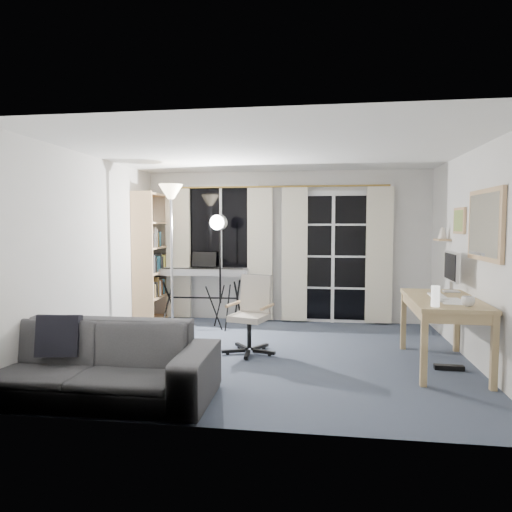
{
  "coord_description": "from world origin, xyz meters",
  "views": [
    {
      "loc": [
        0.55,
        -5.31,
        1.56
      ],
      "look_at": [
        -0.25,
        0.35,
        1.16
      ],
      "focal_mm": 32.0,
      "sensor_mm": 36.0,
      "label": 1
    }
  ],
  "objects_px": {
    "keyboard_piano": "(203,273)",
    "studio_light": "(219,236)",
    "torchiere_lamp": "(171,214)",
    "monitor": "(451,268)",
    "mug": "(468,300)",
    "sofa": "(86,348)",
    "office_chair": "(253,307)",
    "bookshelf": "(150,261)",
    "desk": "(443,307)"
  },
  "relations": [
    {
      "from": "torchiere_lamp",
      "to": "studio_light",
      "type": "xyz_separation_m",
      "value": [
        0.59,
        0.39,
        -0.31
      ]
    },
    {
      "from": "bookshelf",
      "to": "office_chair",
      "type": "height_order",
      "value": "bookshelf"
    },
    {
      "from": "keyboard_piano",
      "to": "mug",
      "type": "bearing_deg",
      "value": -38.67
    },
    {
      "from": "studio_light",
      "to": "sofa",
      "type": "height_order",
      "value": "studio_light"
    },
    {
      "from": "monitor",
      "to": "bookshelf",
      "type": "bearing_deg",
      "value": 164.25
    },
    {
      "from": "keyboard_piano",
      "to": "desk",
      "type": "xyz_separation_m",
      "value": [
        3.17,
        -1.87,
        -0.12
      ]
    },
    {
      "from": "office_chair",
      "to": "torchiere_lamp",
      "type": "bearing_deg",
      "value": 168.34
    },
    {
      "from": "keyboard_piano",
      "to": "studio_light",
      "type": "height_order",
      "value": "studio_light"
    },
    {
      "from": "monitor",
      "to": "mug",
      "type": "height_order",
      "value": "monitor"
    },
    {
      "from": "keyboard_piano",
      "to": "studio_light",
      "type": "bearing_deg",
      "value": -56.05
    },
    {
      "from": "studio_light",
      "to": "monitor",
      "type": "bearing_deg",
      "value": -9.43
    },
    {
      "from": "bookshelf",
      "to": "monitor",
      "type": "bearing_deg",
      "value": -18.98
    },
    {
      "from": "mug",
      "to": "desk",
      "type": "bearing_deg",
      "value": 101.31
    },
    {
      "from": "bookshelf",
      "to": "mug",
      "type": "height_order",
      "value": "bookshelf"
    },
    {
      "from": "monitor",
      "to": "sofa",
      "type": "height_order",
      "value": "monitor"
    },
    {
      "from": "monitor",
      "to": "sofa",
      "type": "distance_m",
      "value": 4.07
    },
    {
      "from": "desk",
      "to": "sofa",
      "type": "distance_m",
      "value": 3.67
    },
    {
      "from": "bookshelf",
      "to": "mug",
      "type": "bearing_deg",
      "value": -30.46
    },
    {
      "from": "studio_light",
      "to": "desk",
      "type": "height_order",
      "value": "studio_light"
    },
    {
      "from": "office_chair",
      "to": "bookshelf",
      "type": "bearing_deg",
      "value": 158.34
    },
    {
      "from": "studio_light",
      "to": "torchiere_lamp",
      "type": "bearing_deg",
      "value": -138.93
    },
    {
      "from": "keyboard_piano",
      "to": "sofa",
      "type": "distance_m",
      "value": 3.27
    },
    {
      "from": "torchiere_lamp",
      "to": "mug",
      "type": "height_order",
      "value": "torchiere_lamp"
    },
    {
      "from": "torchiere_lamp",
      "to": "desk",
      "type": "distance_m",
      "value": 3.67
    },
    {
      "from": "bookshelf",
      "to": "mug",
      "type": "distance_m",
      "value": 4.7
    },
    {
      "from": "torchiere_lamp",
      "to": "studio_light",
      "type": "relative_size",
      "value": 1.22
    },
    {
      "from": "torchiere_lamp",
      "to": "monitor",
      "type": "distance_m",
      "value": 3.68
    },
    {
      "from": "torchiere_lamp",
      "to": "desk",
      "type": "height_order",
      "value": "torchiere_lamp"
    },
    {
      "from": "keyboard_piano",
      "to": "desk",
      "type": "height_order",
      "value": "keyboard_piano"
    },
    {
      "from": "bookshelf",
      "to": "office_chair",
      "type": "relative_size",
      "value": 2.19
    },
    {
      "from": "studio_light",
      "to": "sofa",
      "type": "relative_size",
      "value": 0.76
    },
    {
      "from": "keyboard_piano",
      "to": "sofa",
      "type": "bearing_deg",
      "value": -96.68
    },
    {
      "from": "studio_light",
      "to": "monitor",
      "type": "height_order",
      "value": "studio_light"
    },
    {
      "from": "bookshelf",
      "to": "torchiere_lamp",
      "type": "xyz_separation_m",
      "value": [
        0.62,
        -0.8,
        0.72
      ]
    },
    {
      "from": "desk",
      "to": "torchiere_lamp",
      "type": "bearing_deg",
      "value": 165.62
    },
    {
      "from": "mug",
      "to": "sofa",
      "type": "bearing_deg",
      "value": -166.01
    },
    {
      "from": "sofa",
      "to": "bookshelf",
      "type": "bearing_deg",
      "value": 100.38
    },
    {
      "from": "bookshelf",
      "to": "desk",
      "type": "height_order",
      "value": "bookshelf"
    },
    {
      "from": "bookshelf",
      "to": "desk",
      "type": "bearing_deg",
      "value": -25.38
    },
    {
      "from": "bookshelf",
      "to": "torchiere_lamp",
      "type": "distance_m",
      "value": 1.24
    },
    {
      "from": "sofa",
      "to": "office_chair",
      "type": "bearing_deg",
      "value": 52.71
    },
    {
      "from": "torchiere_lamp",
      "to": "bookshelf",
      "type": "bearing_deg",
      "value": 127.99
    },
    {
      "from": "bookshelf",
      "to": "studio_light",
      "type": "height_order",
      "value": "bookshelf"
    },
    {
      "from": "monitor",
      "to": "sofa",
      "type": "relative_size",
      "value": 0.24
    },
    {
      "from": "office_chair",
      "to": "desk",
      "type": "bearing_deg",
      "value": 7.85
    },
    {
      "from": "office_chair",
      "to": "desk",
      "type": "relative_size",
      "value": 0.65
    },
    {
      "from": "torchiere_lamp",
      "to": "mug",
      "type": "xyz_separation_m",
      "value": [
        3.48,
        -1.48,
        -0.87
      ]
    },
    {
      "from": "torchiere_lamp",
      "to": "desk",
      "type": "relative_size",
      "value": 1.46
    },
    {
      "from": "studio_light",
      "to": "monitor",
      "type": "xyz_separation_m",
      "value": [
        2.99,
        -0.92,
        -0.34
      ]
    },
    {
      "from": "torchiere_lamp",
      "to": "desk",
      "type": "xyz_separation_m",
      "value": [
        3.38,
        -0.98,
        -1.03
      ]
    }
  ]
}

